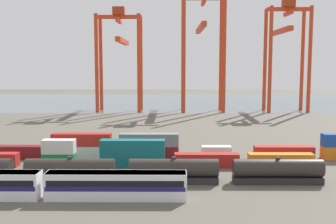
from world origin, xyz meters
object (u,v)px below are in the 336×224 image
Objects in this scene: shipping_container_1 at (59,160)px; shipping_container_7 at (15,152)px; gantry_crane_east at (286,44)px; shipping_container_13 at (284,153)px; passenger_train at (43,184)px; freight_tank_row at (122,171)px; shipping_container_12 at (216,152)px; gantry_crane_central at (202,38)px; gantry_crane_west at (120,49)px.

shipping_container_1 is 13.07m from shipping_container_7.
gantry_crane_east reaches higher than shipping_container_1.
shipping_container_1 is at bearing -171.02° from shipping_container_13.
passenger_train is 3.40× the size of shipping_container_13.
gantry_crane_east reaches higher than shipping_container_7.
gantry_crane_east is (55.84, 108.27, 25.89)m from freight_tank_row.
shipping_container_1 is 1.00× the size of shipping_container_12.
freight_tank_row reaches higher than shipping_container_7.
shipping_container_1 is 0.50× the size of shipping_container_13.
freight_tank_row is 1.29× the size of gantry_crane_central.
shipping_container_13 is 0.24× the size of gantry_crane_central.
shipping_container_1 is at bearing -109.09° from gantry_crane_central.
shipping_container_12 is at bearing 180.00° from shipping_container_13.
shipping_container_7 is 123.91m from gantry_crane_east.
shipping_container_13 is (55.29, 0.00, 0.00)m from shipping_container_7.
freight_tank_row is 10.76× the size of shipping_container_12.
passenger_train reaches higher than shipping_container_1.
gantry_crane_central is at bearing 79.10° from freight_tank_row.
shipping_container_12 is at bearing 12.94° from shipping_container_1.
gantry_crane_east is at bearing 66.97° from shipping_container_12.
passenger_train is at bearing -81.36° from shipping_container_1.
shipping_container_12 is at bearing -92.36° from gantry_crane_central.
gantry_crane_east is (69.56, -0.36, 1.96)m from gantry_crane_west.
gantry_crane_central reaches higher than freight_tank_row.
gantry_crane_central reaches higher than gantry_crane_west.
shipping_container_7 is at bearing -96.56° from gantry_crane_west.
shipping_container_13 is at bearing 31.66° from passenger_train.
gantry_crane_central is (34.23, 98.90, 29.10)m from shipping_container_1.
shipping_container_7 is 0.24× the size of gantry_crane_central.
gantry_crane_east reaches higher than gantry_crane_west.
shipping_container_13 is (31.09, 17.51, -0.74)m from freight_tank_row.
gantry_crane_east is (34.78, -1.15, -2.48)m from gantry_crane_central.
shipping_container_1 is (-2.82, 18.56, -0.84)m from passenger_train.
gantry_crane_west is (-44.81, 91.12, 24.66)m from shipping_container_13.
gantry_crane_east reaches higher than passenger_train.
shipping_container_13 is (41.43, 25.55, -0.84)m from passenger_train.
shipping_container_7 is 0.26× the size of gantry_crane_east.
gantry_crane_central is at bearing 96.23° from shipping_container_13.
freight_tank_row is 112.08m from gantry_crane_west.
gantry_crane_west is at bearing -178.71° from gantry_crane_central.
shipping_container_12 is 13.82m from shipping_container_13.
shipping_container_12 is 0.12× the size of gantry_crane_central.
shipping_container_7 is 94.98m from gantry_crane_west.
shipping_container_1 is 101.17m from gantry_crane_west.
freight_tank_row reaches higher than shipping_container_13.
gantry_crane_central is (34.78, 0.78, 4.44)m from gantry_crane_west.
shipping_container_1 is 108.63m from gantry_crane_central.
passenger_train is 0.63× the size of freight_tank_row.
shipping_container_12 and shipping_container_13 have the same top height.
gantry_crane_east is (38.58, 90.76, 26.63)m from shipping_container_12.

